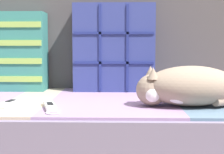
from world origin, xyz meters
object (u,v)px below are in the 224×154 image
(throw_pillow_quilted, at_px, (114,48))
(game_remote_far, at_px, (50,106))
(sleeping_cat, at_px, (186,87))
(couch, at_px, (94,145))
(throw_pillow_striped, at_px, (4,52))
(game_remote_near, at_px, (11,103))

(throw_pillow_quilted, xyz_separation_m, game_remote_far, (-0.23, -0.48, -0.21))
(throw_pillow_quilted, bearing_deg, sleeping_cat, -55.63)
(throw_pillow_quilted, bearing_deg, couch, -111.17)
(throw_pillow_quilted, relative_size, throw_pillow_striped, 1.03)
(couch, distance_m, game_remote_near, 0.43)
(couch, relative_size, throw_pillow_striped, 4.39)
(couch, xyz_separation_m, game_remote_near, (-0.31, -0.20, 0.23))
(sleeping_cat, distance_m, game_remote_near, 0.68)
(sleeping_cat, bearing_deg, couch, 152.84)
(couch, xyz_separation_m, throw_pillow_quilted, (0.09, 0.23, 0.43))
(throw_pillow_striped, height_order, game_remote_near, throw_pillow_striped)
(couch, distance_m, throw_pillow_quilted, 0.50)
(game_remote_near, relative_size, game_remote_far, 0.92)
(throw_pillow_quilted, distance_m, game_remote_near, 0.62)
(throw_pillow_striped, relative_size, game_remote_far, 2.05)
(couch, height_order, sleeping_cat, sleeping_cat)
(throw_pillow_striped, distance_m, game_remote_far, 0.61)
(throw_pillow_quilted, relative_size, game_remote_far, 2.11)
(game_remote_near, bearing_deg, throw_pillow_quilted, 47.27)
(couch, distance_m, game_remote_far, 0.37)
(sleeping_cat, bearing_deg, throw_pillow_striped, 153.78)
(throw_pillow_quilted, xyz_separation_m, game_remote_near, (-0.39, -0.42, -0.21))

